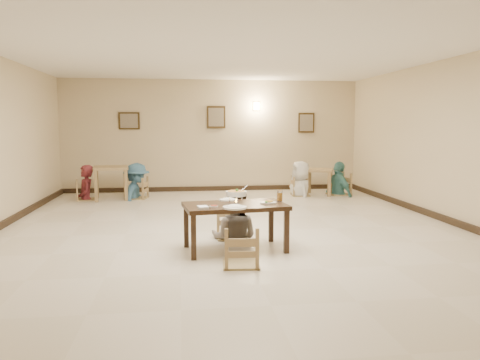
{
  "coord_description": "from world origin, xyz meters",
  "views": [
    {
      "loc": [
        -0.87,
        -7.72,
        1.78
      ],
      "look_at": [
        0.03,
        -0.67,
        0.95
      ],
      "focal_mm": 35.0,
      "sensor_mm": 36.0,
      "label": 1
    }
  ],
  "objects": [
    {
      "name": "chili_dish",
      "position": [
        -0.43,
        -1.42,
        0.68
      ],
      "size": [
        0.12,
        0.12,
        0.02
      ],
      "color": "white",
      "rests_on": "main_table"
    },
    {
      "name": "picture_b",
      "position": [
        0.1,
        4.96,
        2.0
      ],
      "size": [
        0.5,
        0.04,
        0.6
      ],
      "color": "#31220F",
      "rests_on": "wall_back"
    },
    {
      "name": "chair_far",
      "position": [
        -0.09,
        -0.46,
        0.49
      ],
      "size": [
        0.46,
        0.46,
        0.98
      ],
      "rotation": [
        0.0,
        0.0,
        -0.0
      ],
      "color": "tan",
      "rests_on": "floor"
    },
    {
      "name": "baseboard_back",
      "position": [
        0.0,
        4.97,
        0.06
      ],
      "size": [
        8.0,
        0.06,
        0.12
      ],
      "primitive_type": "cube",
      "color": "black",
      "rests_on": "floor"
    },
    {
      "name": "baseboard_right",
      "position": [
        3.97,
        0.0,
        0.06
      ],
      "size": [
        0.06,
        10.0,
        0.12
      ],
      "primitive_type": "cube",
      "color": "black",
      "rests_on": "floor"
    },
    {
      "name": "picture_c",
      "position": [
        2.6,
        4.96,
        1.85
      ],
      "size": [
        0.45,
        0.04,
        0.55
      ],
      "color": "#31220F",
      "rests_on": "wall_back"
    },
    {
      "name": "picture_a",
      "position": [
        -2.2,
        4.96,
        1.9
      ],
      "size": [
        0.55,
        0.04,
        0.45
      ],
      "color": "#31220F",
      "rests_on": "wall_back"
    },
    {
      "name": "napkin_cutlery",
      "position": [
        -0.58,
        -1.51,
        0.69
      ],
      "size": [
        0.18,
        0.28,
        0.03
      ],
      "color": "white",
      "rests_on": "main_table"
    },
    {
      "name": "rice_plate_near",
      "position": [
        -0.16,
        -1.56,
        0.69
      ],
      "size": [
        0.32,
        0.32,
        0.07
      ],
      "color": "white",
      "rests_on": "main_table"
    },
    {
      "name": "wall_sconce",
      "position": [
        1.2,
        4.96,
        2.3
      ],
      "size": [
        0.16,
        0.05,
        0.22
      ],
      "primitive_type": "cube",
      "color": "#FFD88C",
      "rests_on": "wall_back"
    },
    {
      "name": "ceiling",
      "position": [
        0.0,
        0.0,
        3.0
      ],
      "size": [
        10.0,
        10.0,
        0.0
      ],
      "primitive_type": "plane",
      "color": "white",
      "rests_on": "wall_back"
    },
    {
      "name": "fried_plate",
      "position": [
        0.36,
        -1.22,
        0.69
      ],
      "size": [
        0.24,
        0.24,
        0.05
      ],
      "color": "white",
      "rests_on": "main_table"
    },
    {
      "name": "floor",
      "position": [
        0.0,
        0.0,
        0.0
      ],
      "size": [
        10.0,
        10.0,
        0.0
      ],
      "primitive_type": "plane",
      "color": "beige",
      "rests_on": "ground"
    },
    {
      "name": "bg_table_right",
      "position": [
        2.66,
        3.86,
        0.54
      ],
      "size": [
        0.87,
        0.87,
        0.67
      ],
      "rotation": [
        0.0,
        0.0,
        -0.38
      ],
      "color": "#9D7E50",
      "rests_on": "floor"
    },
    {
      "name": "bg_diner_d",
      "position": [
        3.17,
        3.79,
        0.86
      ],
      "size": [
        0.71,
        1.09,
        1.72
      ],
      "primitive_type": "imported",
      "rotation": [
        0.0,
        0.0,
        1.88
      ],
      "color": "teal",
      "rests_on": "floor"
    },
    {
      "name": "bg_diner_b",
      "position": [
        -1.94,
        3.8,
        0.87
      ],
      "size": [
        0.86,
        1.24,
        1.75
      ],
      "primitive_type": "imported",
      "rotation": [
        0.0,
        0.0,
        1.37
      ],
      "color": "teal",
      "rests_on": "floor"
    },
    {
      "name": "bg_diner_c",
      "position": [
        2.16,
        3.79,
        0.88
      ],
      "size": [
        0.62,
        0.9,
        1.76
      ],
      "primitive_type": "imported",
      "rotation": [
        0.0,
        0.0,
        4.78
      ],
      "color": "silver",
      "rests_on": "floor"
    },
    {
      "name": "chair_near",
      "position": [
        -0.12,
        -1.95,
        0.49
      ],
      "size": [
        0.46,
        0.46,
        0.98
      ],
      "rotation": [
        0.0,
        0.0,
        3.06
      ],
      "color": "tan",
      "rests_on": "floor"
    },
    {
      "name": "main_table",
      "position": [
        -0.11,
        -1.21,
        0.59
      ],
      "size": [
        1.52,
        0.98,
        0.67
      ],
      "rotation": [
        0.0,
        0.0,
        0.13
      ],
      "color": "#312013",
      "rests_on": "floor"
    },
    {
      "name": "curry_warmer",
      "position": [
        -0.1,
        -1.23,
        0.82
      ],
      "size": [
        0.33,
        0.29,
        0.26
      ],
      "color": "silver",
      "rests_on": "main_table"
    },
    {
      "name": "bg_table_left",
      "position": [
        -2.54,
        3.75,
        0.66
      ],
      "size": [
        0.9,
        0.9,
        0.8
      ],
      "rotation": [
        0.0,
        0.0,
        0.14
      ],
      "color": "#9D7E50",
      "rests_on": "floor"
    },
    {
      "name": "drink_glass",
      "position": [
        0.57,
        -1.04,
        0.74
      ],
      "size": [
        0.08,
        0.08,
        0.16
      ],
      "color": "white",
      "rests_on": "main_table"
    },
    {
      "name": "bg_chair_rr",
      "position": [
        3.17,
        3.79,
        0.53
      ],
      "size": [
        0.5,
        0.5,
        1.07
      ],
      "rotation": [
        0.0,
        0.0,
        -1.42
      ],
      "color": "tan",
      "rests_on": "floor"
    },
    {
      "name": "wall_back",
      "position": [
        0.0,
        5.0,
        1.5
      ],
      "size": [
        10.0,
        0.0,
        10.0
      ],
      "primitive_type": "plane",
      "rotation": [
        1.57,
        0.0,
        0.0
      ],
      "color": "beige",
      "rests_on": "floor"
    },
    {
      "name": "wall_right",
      "position": [
        4.0,
        0.0,
        1.5
      ],
      "size": [
        0.0,
        10.0,
        10.0
      ],
      "primitive_type": "plane",
      "rotation": [
        1.57,
        0.0,
        -1.57
      ],
      "color": "beige",
      "rests_on": "floor"
    },
    {
      "name": "wall_front",
      "position": [
        0.0,
        -5.0,
        1.5
      ],
      "size": [
        10.0,
        0.0,
        10.0
      ],
      "primitive_type": "plane",
      "rotation": [
        -1.57,
        0.0,
        0.0
      ],
      "color": "beige",
      "rests_on": "floor"
    },
    {
      "name": "rice_plate_far",
      "position": [
        -0.17,
        -0.89,
        0.68
      ],
      "size": [
        0.29,
        0.29,
        0.07
      ],
      "color": "white",
      "rests_on": "main_table"
    },
    {
      "name": "bg_chair_rl",
      "position": [
        2.16,
        3.79,
        0.47
      ],
      "size": [
        0.44,
        0.44,
        0.93
      ],
      "rotation": [
        0.0,
        0.0,
        1.5
      ],
      "color": "tan",
      "rests_on": "floor"
    },
    {
      "name": "bg_chair_lr",
      "position": [
        -1.94,
        3.8,
        0.49
      ],
      "size": [
        0.47,
        0.47,
        0.99
      ],
      "rotation": [
        0.0,
        0.0,
        -1.8
      ],
      "color": "tan",
      "rests_on": "floor"
    },
    {
      "name": "bg_diner_a",
      "position": [
        -3.13,
        3.74,
        0.84
      ],
      "size": [
        0.55,
        0.7,
        1.68
      ],
      "primitive_type": "imported",
      "rotation": [
        0.0,
        0.0,
        4.98
      ],
      "color": "maroon",
      "rests_on": "floor"
    },
    {
      "name": "main_diner",
      "position": [
        -0.04,
        -0.55,
        0.79
      ],
      "size": [
        0.92,
        0.81,
        1.58
      ],
      "primitive_type": "imported",
      "rotation": [
        0.0,
        0.0,
        2.81
      ],
      "color": "gray",
      "rests_on": "floor"
    },
    {
      "name": "bg_chair_ll",
      "position": [
        -3.13,
        3.74,
        0.46
      ],
      "size": [
        0.43,
        0.43,
        0.92
      ],
      "rotation": [
        0.0,
        0.0,
        1.78
      ],
      "color": "tan",
      "rests_on": "floor"
    }
  ]
}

